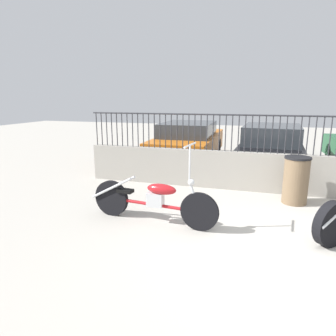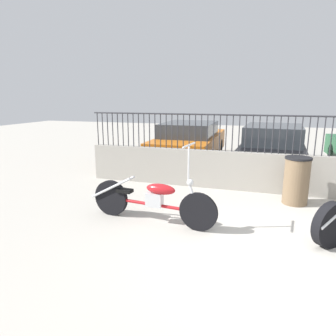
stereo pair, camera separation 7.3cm
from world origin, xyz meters
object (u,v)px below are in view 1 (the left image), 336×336
at_px(motorcycle_red, 147,199).
at_px(car_black, 271,147).
at_px(car_orange, 189,142).
at_px(trash_bin, 296,180).

xyz_separation_m(motorcycle_red, car_black, (2.18, 4.99, 0.25)).
bearing_deg(car_black, car_orange, 90.99).
height_order(trash_bin, car_black, car_black).
bearing_deg(car_orange, car_black, -93.07).
relative_size(trash_bin, car_black, 0.21).
bearing_deg(car_orange, trash_bin, -138.65).
distance_m(car_orange, car_black, 2.61).
bearing_deg(motorcycle_red, car_orange, 101.56).
distance_m(trash_bin, car_black, 3.26).
relative_size(car_orange, car_black, 1.01).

